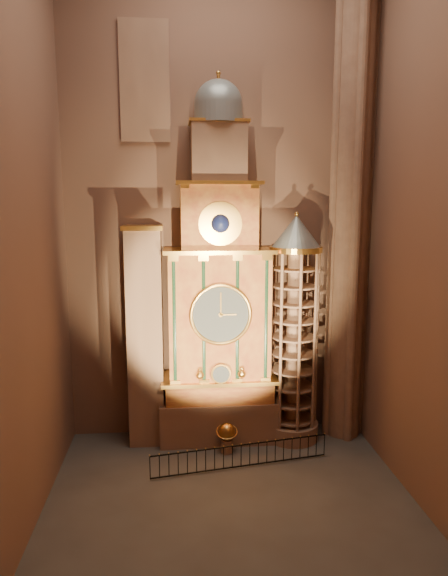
{
  "coord_description": "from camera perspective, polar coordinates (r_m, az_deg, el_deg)",
  "views": [
    {
      "loc": [
        -1.93,
        -18.16,
        11.2
      ],
      "look_at": [
        0.06,
        3.0,
        7.65
      ],
      "focal_mm": 32.0,
      "sensor_mm": 36.0,
      "label": 1
    }
  ],
  "objects": [
    {
      "name": "celestial_globe",
      "position": [
        24.09,
        0.31,
        -16.0
      ],
      "size": [
        0.98,
        0.92,
        1.4
      ],
      "color": "#8C634C",
      "rests_on": "floor"
    },
    {
      "name": "wall_right",
      "position": [
        20.24,
        21.05,
        8.28
      ],
      "size": [
        0.0,
        22.0,
        22.0
      ],
      "primitive_type": "plane",
      "rotation": [
        1.57,
        0.0,
        -1.57
      ],
      "color": "brown",
      "rests_on": "floor"
    },
    {
      "name": "stained_glass_window",
      "position": [
        24.68,
        -8.82,
        21.77
      ],
      "size": [
        2.2,
        0.14,
        5.2
      ],
      "color": "navy",
      "rests_on": "wall_back"
    },
    {
      "name": "stair_turret",
      "position": [
        24.23,
        7.78,
        -4.79
      ],
      "size": [
        2.5,
        2.5,
        10.8
      ],
      "color": "#8C634C",
      "rests_on": "floor"
    },
    {
      "name": "wall_back",
      "position": [
        24.24,
        -0.8,
        9.0
      ],
      "size": [
        22.0,
        0.0,
        22.0
      ],
      "primitive_type": "plane",
      "rotation": [
        1.57,
        0.0,
        0.0
      ],
      "color": "brown",
      "rests_on": "floor"
    },
    {
      "name": "gothic_pier",
      "position": [
        24.51,
        13.93,
        8.73
      ],
      "size": [
        2.04,
        2.04,
        22.0
      ],
      "color": "#8C634C",
      "rests_on": "floor"
    },
    {
      "name": "floor",
      "position": [
        21.42,
        0.65,
        -22.05
      ],
      "size": [
        14.0,
        14.0,
        0.0
      ],
      "primitive_type": "plane",
      "color": "#383330",
      "rests_on": "ground"
    },
    {
      "name": "iron_railing",
      "position": [
        22.97,
        1.91,
        -18.15
      ],
      "size": [
        7.64,
        1.36,
        1.02
      ],
      "color": "black",
      "rests_on": "floor"
    },
    {
      "name": "wall_left",
      "position": [
        18.85,
        -21.19,
        8.23
      ],
      "size": [
        0.0,
        22.0,
        22.0
      ],
      "primitive_type": "plane",
      "rotation": [
        1.57,
        0.0,
        1.57
      ],
      "color": "brown",
      "rests_on": "floor"
    },
    {
      "name": "astronomical_clock",
      "position": [
        23.64,
        -0.58,
        -1.56
      ],
      "size": [
        5.6,
        2.41,
        16.7
      ],
      "color": "#8C634C",
      "rests_on": "floor"
    },
    {
      "name": "portrait_tower",
      "position": [
        23.96,
        -8.74,
        -5.27
      ],
      "size": [
        1.8,
        1.6,
        10.2
      ],
      "color": "#8C634C",
      "rests_on": "floor"
    }
  ]
}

